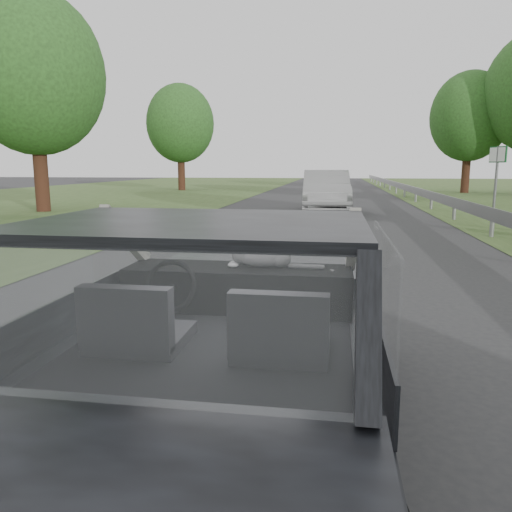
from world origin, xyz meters
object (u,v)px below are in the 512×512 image
(subject_car, at_px, (219,333))
(other_car, at_px, (326,191))
(cat, at_px, (262,256))
(highway_sign, at_px, (496,180))

(subject_car, xyz_separation_m, other_car, (0.29, 16.15, 0.05))
(cat, bearing_deg, subject_car, -107.26)
(highway_sign, bearing_deg, cat, -129.54)
(subject_car, relative_size, cat, 7.65)
(highway_sign, bearing_deg, other_car, 167.27)
(other_car, bearing_deg, highway_sign, 2.96)
(subject_car, distance_m, other_car, 16.15)
(subject_car, distance_m, highway_sign, 17.94)
(cat, distance_m, other_car, 15.50)
(subject_car, height_order, cat, subject_car)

